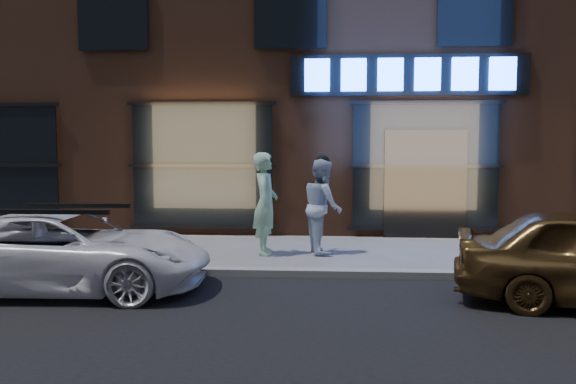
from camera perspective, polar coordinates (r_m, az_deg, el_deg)
name	(u,v)px	position (r m, az deg, el deg)	size (l,w,h in m)	color
ground	(469,279)	(9.18, 17.89, -8.42)	(90.00, 90.00, 0.00)	slate
curb	(469,275)	(9.16, 17.90, -8.05)	(60.00, 0.25, 0.12)	gray
storefront_building	(402,38)	(17.08, 11.55, 15.08)	(30.20, 8.28, 10.30)	#54301E
man_bowtie	(265,204)	(10.56, -2.30, -1.19)	(0.70, 0.46, 1.93)	#9ECFB1
man_cap	(322,206)	(10.72, 3.52, -1.43)	(0.88, 0.68, 1.81)	silver
white_suv	(66,252)	(8.54, -21.65, -5.64)	(1.86, 4.04, 1.12)	white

